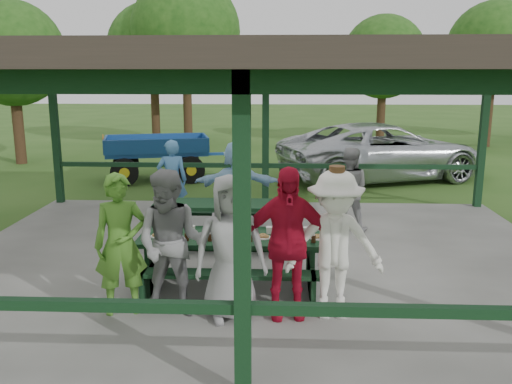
{
  "coord_description": "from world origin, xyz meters",
  "views": [
    {
      "loc": [
        0.32,
        -8.33,
        3.08
      ],
      "look_at": [
        -0.03,
        -0.3,
        1.29
      ],
      "focal_mm": 38.0,
      "sensor_mm": 36.0,
      "label": 1
    }
  ],
  "objects_px": {
    "contestant_grey_left": "(171,244)",
    "spectator_blue": "(172,180)",
    "picnic_table_far": "(226,218)",
    "pickup_truck": "(382,152)",
    "contestant_white_fedora": "(335,245)",
    "spectator_lblue": "(237,186)",
    "picnic_table_near": "(231,256)",
    "contestant_grey_mid": "(230,248)",
    "contestant_red": "(286,243)",
    "spectator_grey": "(348,189)",
    "farm_trailer": "(157,157)",
    "contestant_green": "(121,244)"
  },
  "relations": [
    {
      "from": "farm_trailer",
      "to": "spectator_blue",
      "type": "bearing_deg",
      "value": -87.9
    },
    {
      "from": "spectator_grey",
      "to": "pickup_truck",
      "type": "distance_m",
      "value": 5.82
    },
    {
      "from": "contestant_red",
      "to": "contestant_white_fedora",
      "type": "distance_m",
      "value": 0.59
    },
    {
      "from": "contestant_green",
      "to": "spectator_blue",
      "type": "xyz_separation_m",
      "value": [
        -0.22,
        4.35,
        -0.06
      ]
    },
    {
      "from": "contestant_white_fedora",
      "to": "pickup_truck",
      "type": "xyz_separation_m",
      "value": [
        2.29,
        9.37,
        -0.2
      ]
    },
    {
      "from": "spectator_blue",
      "to": "spectator_grey",
      "type": "distance_m",
      "value": 3.53
    },
    {
      "from": "picnic_table_far",
      "to": "pickup_truck",
      "type": "xyz_separation_m",
      "value": [
        3.89,
        6.56,
        0.25
      ]
    },
    {
      "from": "contestant_grey_mid",
      "to": "contestant_white_fedora",
      "type": "distance_m",
      "value": 1.27
    },
    {
      "from": "contestant_grey_left",
      "to": "farm_trailer",
      "type": "xyz_separation_m",
      "value": [
        -2.23,
        9.11,
        -0.34
      ]
    },
    {
      "from": "spectator_lblue",
      "to": "spectator_grey",
      "type": "height_order",
      "value": "spectator_lblue"
    },
    {
      "from": "contestant_white_fedora",
      "to": "spectator_lblue",
      "type": "relative_size",
      "value": 1.08
    },
    {
      "from": "spectator_lblue",
      "to": "spectator_grey",
      "type": "relative_size",
      "value": 1.09
    },
    {
      "from": "pickup_truck",
      "to": "spectator_blue",
      "type": "bearing_deg",
      "value": 113.8
    },
    {
      "from": "picnic_table_far",
      "to": "spectator_grey",
      "type": "xyz_separation_m",
      "value": [
        2.24,
        0.98,
        0.33
      ]
    },
    {
      "from": "contestant_red",
      "to": "spectator_blue",
      "type": "height_order",
      "value": "contestant_red"
    },
    {
      "from": "picnic_table_near",
      "to": "contestant_red",
      "type": "xyz_separation_m",
      "value": [
        0.75,
        -0.81,
        0.47
      ]
    },
    {
      "from": "picnic_table_far",
      "to": "contestant_grey_left",
      "type": "relative_size",
      "value": 1.36
    },
    {
      "from": "contestant_red",
      "to": "pickup_truck",
      "type": "bearing_deg",
      "value": 66.7
    },
    {
      "from": "picnic_table_far",
      "to": "pickup_truck",
      "type": "bearing_deg",
      "value": 59.33
    },
    {
      "from": "spectator_lblue",
      "to": "spectator_grey",
      "type": "distance_m",
      "value": 2.12
    },
    {
      "from": "farm_trailer",
      "to": "contestant_white_fedora",
      "type": "bearing_deg",
      "value": -79.18
    },
    {
      "from": "picnic_table_near",
      "to": "spectator_grey",
      "type": "height_order",
      "value": "spectator_grey"
    },
    {
      "from": "spectator_blue",
      "to": "picnic_table_near",
      "type": "bearing_deg",
      "value": 101.78
    },
    {
      "from": "picnic_table_near",
      "to": "contestant_red",
      "type": "bearing_deg",
      "value": -47.5
    },
    {
      "from": "contestant_grey_left",
      "to": "contestant_red",
      "type": "relative_size",
      "value": 0.97
    },
    {
      "from": "spectator_lblue",
      "to": "spectator_blue",
      "type": "relative_size",
      "value": 1.05
    },
    {
      "from": "contestant_white_fedora",
      "to": "farm_trailer",
      "type": "distance_m",
      "value": 10.02
    },
    {
      "from": "contestant_grey_mid",
      "to": "spectator_blue",
      "type": "bearing_deg",
      "value": 94.82
    },
    {
      "from": "picnic_table_near",
      "to": "spectator_blue",
      "type": "height_order",
      "value": "spectator_blue"
    },
    {
      "from": "contestant_grey_left",
      "to": "pickup_truck",
      "type": "distance_m",
      "value": 10.34
    },
    {
      "from": "contestant_red",
      "to": "contestant_white_fedora",
      "type": "xyz_separation_m",
      "value": [
        0.59,
        -0.0,
        -0.02
      ]
    },
    {
      "from": "contestant_green",
      "to": "contestant_red",
      "type": "distance_m",
      "value": 2.05
    },
    {
      "from": "contestant_white_fedora",
      "to": "spectator_lblue",
      "type": "bearing_deg",
      "value": 110.53
    },
    {
      "from": "contestant_green",
      "to": "pickup_truck",
      "type": "bearing_deg",
      "value": 46.89
    },
    {
      "from": "spectator_lblue",
      "to": "spectator_grey",
      "type": "bearing_deg",
      "value": -177.84
    },
    {
      "from": "picnic_table_far",
      "to": "spectator_blue",
      "type": "bearing_deg",
      "value": 129.0
    },
    {
      "from": "picnic_table_far",
      "to": "spectator_blue",
      "type": "relative_size",
      "value": 1.51
    },
    {
      "from": "contestant_red",
      "to": "farm_trailer",
      "type": "height_order",
      "value": "contestant_red"
    },
    {
      "from": "picnic_table_near",
      "to": "contestant_red",
      "type": "relative_size",
      "value": 1.36
    },
    {
      "from": "spectator_blue",
      "to": "spectator_grey",
      "type": "height_order",
      "value": "spectator_blue"
    },
    {
      "from": "contestant_grey_mid",
      "to": "contestant_red",
      "type": "bearing_deg",
      "value": -7.05
    },
    {
      "from": "contestant_grey_mid",
      "to": "farm_trailer",
      "type": "bearing_deg",
      "value": 93.09
    },
    {
      "from": "spectator_lblue",
      "to": "farm_trailer",
      "type": "height_order",
      "value": "spectator_lblue"
    },
    {
      "from": "contestant_white_fedora",
      "to": "spectator_blue",
      "type": "bearing_deg",
      "value": 121.52
    },
    {
      "from": "contestant_white_fedora",
      "to": "spectator_grey",
      "type": "xyz_separation_m",
      "value": [
        0.64,
        3.79,
        -0.12
      ]
    },
    {
      "from": "contestant_green",
      "to": "farm_trailer",
      "type": "height_order",
      "value": "contestant_green"
    },
    {
      "from": "contestant_grey_left",
      "to": "spectator_blue",
      "type": "relative_size",
      "value": 1.11
    },
    {
      "from": "contestant_grey_mid",
      "to": "spectator_grey",
      "type": "relative_size",
      "value": 1.12
    },
    {
      "from": "contestant_grey_mid",
      "to": "spectator_lblue",
      "type": "xyz_separation_m",
      "value": [
        -0.22,
        3.72,
        -0.03
      ]
    },
    {
      "from": "contestant_red",
      "to": "spectator_blue",
      "type": "distance_m",
      "value": 4.91
    }
  ]
}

